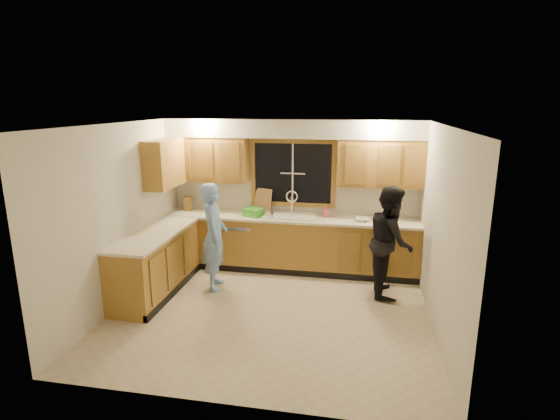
{
  "coord_description": "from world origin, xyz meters",
  "views": [
    {
      "loc": [
        1.11,
        -5.3,
        2.77
      ],
      "look_at": [
        0.01,
        0.65,
        1.27
      ],
      "focal_mm": 28.0,
      "sensor_mm": 36.0,
      "label": 1
    }
  ],
  "objects_px": {
    "sink": "(290,220)",
    "dishwasher": "(241,243)",
    "stove": "(137,278)",
    "dish_crate": "(254,212)",
    "soap_bottle": "(326,211)",
    "man": "(214,236)",
    "woman": "(390,241)",
    "bowl": "(362,219)",
    "knife_block": "(188,203)"
  },
  "relations": [
    {
      "from": "sink",
      "to": "dishwasher",
      "type": "relative_size",
      "value": 1.05
    },
    {
      "from": "stove",
      "to": "dish_crate",
      "type": "height_order",
      "value": "dish_crate"
    },
    {
      "from": "soap_bottle",
      "to": "man",
      "type": "bearing_deg",
      "value": -145.58
    },
    {
      "from": "dish_crate",
      "to": "sink",
      "type": "bearing_deg",
      "value": 5.82
    },
    {
      "from": "man",
      "to": "woman",
      "type": "bearing_deg",
      "value": -101.11
    },
    {
      "from": "dishwasher",
      "to": "stove",
      "type": "relative_size",
      "value": 0.91
    },
    {
      "from": "man",
      "to": "bowl",
      "type": "xyz_separation_m",
      "value": [
        2.17,
        0.89,
        0.13
      ]
    },
    {
      "from": "stove",
      "to": "woman",
      "type": "bearing_deg",
      "value": 18.37
    },
    {
      "from": "dishwasher",
      "to": "knife_block",
      "type": "relative_size",
      "value": 3.42
    },
    {
      "from": "stove",
      "to": "knife_block",
      "type": "bearing_deg",
      "value": 91.13
    },
    {
      "from": "sink",
      "to": "dish_crate",
      "type": "height_order",
      "value": "sink"
    },
    {
      "from": "dish_crate",
      "to": "stove",
      "type": "bearing_deg",
      "value": -124.2
    },
    {
      "from": "knife_block",
      "to": "dish_crate",
      "type": "distance_m",
      "value": 1.25
    },
    {
      "from": "sink",
      "to": "bowl",
      "type": "bearing_deg",
      "value": -3.1
    },
    {
      "from": "stove",
      "to": "woman",
      "type": "distance_m",
      "value": 3.59
    },
    {
      "from": "knife_block",
      "to": "bowl",
      "type": "relative_size",
      "value": 1.05
    },
    {
      "from": "knife_block",
      "to": "bowl",
      "type": "xyz_separation_m",
      "value": [
        3.02,
        -0.19,
        -0.09
      ]
    },
    {
      "from": "bowl",
      "to": "dish_crate",
      "type": "bearing_deg",
      "value": 179.92
    },
    {
      "from": "man",
      "to": "soap_bottle",
      "type": "height_order",
      "value": "man"
    },
    {
      "from": "woman",
      "to": "dish_crate",
      "type": "distance_m",
      "value": 2.29
    },
    {
      "from": "dishwasher",
      "to": "stove",
      "type": "bearing_deg",
      "value": -117.69
    },
    {
      "from": "stove",
      "to": "man",
      "type": "distance_m",
      "value": 1.24
    },
    {
      "from": "dishwasher",
      "to": "bowl",
      "type": "distance_m",
      "value": 2.1
    },
    {
      "from": "dishwasher",
      "to": "man",
      "type": "bearing_deg",
      "value": -98.44
    },
    {
      "from": "soap_bottle",
      "to": "bowl",
      "type": "bearing_deg",
      "value": -17.25
    },
    {
      "from": "bowl",
      "to": "knife_block",
      "type": "bearing_deg",
      "value": 176.43
    },
    {
      "from": "dishwasher",
      "to": "knife_block",
      "type": "height_order",
      "value": "knife_block"
    },
    {
      "from": "stove",
      "to": "knife_block",
      "type": "distance_m",
      "value": 2.04
    },
    {
      "from": "man",
      "to": "woman",
      "type": "height_order",
      "value": "man"
    },
    {
      "from": "sink",
      "to": "stove",
      "type": "bearing_deg",
      "value": -134.61
    },
    {
      "from": "man",
      "to": "bowl",
      "type": "relative_size",
      "value": 7.12
    },
    {
      "from": "stove",
      "to": "knife_block",
      "type": "xyz_separation_m",
      "value": [
        -0.04,
        1.95,
        0.59
      ]
    },
    {
      "from": "man",
      "to": "dish_crate",
      "type": "xyz_separation_m",
      "value": [
        0.39,
        0.9,
        0.17
      ]
    },
    {
      "from": "knife_block",
      "to": "soap_bottle",
      "type": "relative_size",
      "value": 1.2
    },
    {
      "from": "man",
      "to": "knife_block",
      "type": "xyz_separation_m",
      "value": [
        -0.85,
        1.08,
        0.23
      ]
    },
    {
      "from": "woman",
      "to": "bowl",
      "type": "distance_m",
      "value": 0.77
    },
    {
      "from": "man",
      "to": "woman",
      "type": "relative_size",
      "value": 1.0
    },
    {
      "from": "knife_block",
      "to": "dishwasher",
      "type": "bearing_deg",
      "value": -34.16
    },
    {
      "from": "bowl",
      "to": "man",
      "type": "bearing_deg",
      "value": -157.61
    },
    {
      "from": "dishwasher",
      "to": "soap_bottle",
      "type": "xyz_separation_m",
      "value": [
        1.43,
        0.14,
        0.61
      ]
    },
    {
      "from": "stove",
      "to": "bowl",
      "type": "distance_m",
      "value": 3.49
    },
    {
      "from": "man",
      "to": "dish_crate",
      "type": "height_order",
      "value": "man"
    },
    {
      "from": "stove",
      "to": "soap_bottle",
      "type": "relative_size",
      "value": 4.52
    },
    {
      "from": "man",
      "to": "knife_block",
      "type": "bearing_deg",
      "value": 21.29
    },
    {
      "from": "dish_crate",
      "to": "knife_block",
      "type": "bearing_deg",
      "value": 171.45
    },
    {
      "from": "sink",
      "to": "dish_crate",
      "type": "distance_m",
      "value": 0.62
    },
    {
      "from": "woman",
      "to": "dish_crate",
      "type": "xyz_separation_m",
      "value": [
        -2.19,
        0.64,
        0.17
      ]
    },
    {
      "from": "knife_block",
      "to": "stove",
      "type": "bearing_deg",
      "value": -115.01
    },
    {
      "from": "sink",
      "to": "dishwasher",
      "type": "distance_m",
      "value": 0.96
    },
    {
      "from": "dishwasher",
      "to": "soap_bottle",
      "type": "distance_m",
      "value": 1.56
    }
  ]
}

